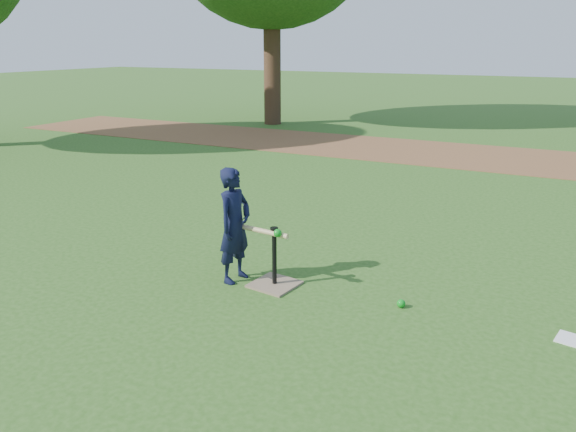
% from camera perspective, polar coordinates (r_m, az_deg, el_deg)
% --- Properties ---
extents(ground, '(80.00, 80.00, 0.00)m').
position_cam_1_polar(ground, '(5.86, 3.59, -6.41)').
color(ground, '#285116').
rests_on(ground, ground).
extents(dirt_strip, '(24.00, 3.00, 0.01)m').
position_cam_1_polar(dirt_strip, '(12.84, 17.12, 5.95)').
color(dirt_strip, brown).
rests_on(dirt_strip, ground).
extents(child, '(0.32, 0.45, 1.18)m').
position_cam_1_polar(child, '(5.66, -5.45, -0.95)').
color(child, black).
rests_on(child, ground).
extents(wiffle_ball_ground, '(0.08, 0.08, 0.08)m').
position_cam_1_polar(wiffle_ball_ground, '(5.35, 11.42, -8.70)').
color(wiffle_ball_ground, '#0C8D19').
rests_on(wiffle_ball_ground, ground).
extents(clipboard, '(0.34, 0.28, 0.01)m').
position_cam_1_polar(clipboard, '(5.27, 27.25, -11.22)').
color(clipboard, white).
rests_on(clipboard, ground).
extents(batting_tee, '(0.49, 0.49, 0.61)m').
position_cam_1_polar(batting_tee, '(5.67, -1.38, -6.03)').
color(batting_tee, '#856E54').
rests_on(batting_tee, ground).
extents(swing_action, '(0.63, 0.16, 0.10)m').
position_cam_1_polar(swing_action, '(5.52, -2.60, -1.55)').
color(swing_action, tan).
rests_on(swing_action, ground).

